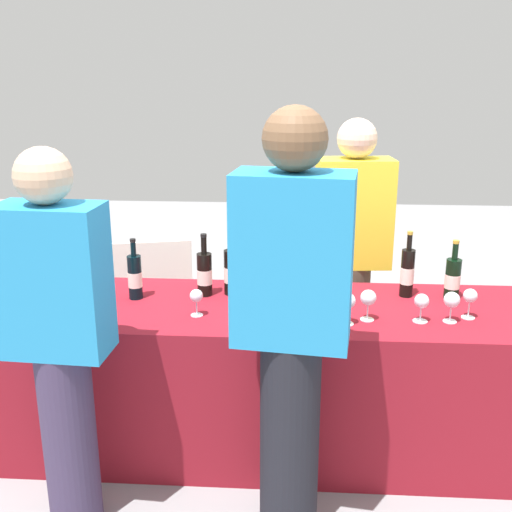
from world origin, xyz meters
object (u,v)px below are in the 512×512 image
Objects in this scene: wine_glass_2 at (368,299)px; ice_bucket at (80,274)px; wine_bottle_1 at (205,274)px; wine_bottle_5 at (407,272)px; wine_bottle_0 at (135,277)px; wine_bottle_3 at (273,277)px; wine_glass_5 at (470,297)px; wine_glass_4 at (452,301)px; guest_0 at (59,335)px; wine_bottle_4 at (325,272)px; wine_glass_1 at (347,302)px; wine_bottle_2 at (232,271)px; server_pouring at (352,253)px; wine_glass_3 at (422,302)px; menu_board at (152,297)px; wine_glass_0 at (196,297)px; guest_1 at (292,321)px; wine_bottle_6 at (453,278)px.

ice_bucket is at bearing 168.86° from wine_glass_2.
wine_bottle_1 is 1.01m from wine_bottle_5.
wine_bottle_3 is (0.68, 0.03, -0.00)m from wine_bottle_0.
ice_bucket is at bearing 173.14° from wine_glass_5.
wine_glass_4 reaches higher than wine_glass_5.
guest_0 reaches higher than wine_glass_2.
wine_bottle_5 reaches higher than wine_bottle_3.
wine_bottle_4 is 0.38m from wine_glass_1.
wine_bottle_2 is 2.17× the size of wine_glass_1.
server_pouring is at bearing 125.96° from wine_glass_5.
menu_board is (-1.52, 1.19, -0.46)m from wine_glass_3.
guest_0 reaches higher than ice_bucket.
wine_glass_0 reaches higher than menu_board.
wine_bottle_1 is 0.27m from wine_glass_0.
wine_glass_0 is 0.17× the size of menu_board.
wine_bottle_1 is at bearing 166.65° from wine_glass_4.
wine_bottle_1 is 1.45× the size of ice_bucket.
wine_glass_3 is at bearing -0.90° from wine_glass_2.
wine_glass_5 is (1.58, -0.15, -0.01)m from wine_bottle_0.
wine_bottle_2 reaches higher than menu_board.
wine_bottle_1 is 2.24× the size of wine_glass_4.
guest_0 reaches higher than menu_board.
wine_glass_1 reaches higher than menu_board.
wine_bottle_4 is 0.79m from guest_1.
wine_bottle_0 is at bearing -168.57° from wine_bottle_1.
wine_glass_0 is at bearing -23.56° from ice_bucket.
guest_1 is (0.44, -0.73, 0.06)m from wine_bottle_1.
server_pouring reaches higher than wine_bottle_2.
wine_glass_0 is (-1.22, -0.30, -0.01)m from wine_bottle_6.
wine_glass_3 is (0.24, -0.00, -0.01)m from wine_glass_2.
wine_bottle_6 reaches higher than wine_glass_5.
wine_glass_4 is at bearing -7.86° from wine_bottle_0.
server_pouring reaches higher than wine_bottle_1.
wine_bottle_3 is at bearing -5.59° from wine_bottle_1.
wine_glass_0 is at bearing 141.22° from guest_1.
wine_glass_5 is (1.24, -0.22, -0.01)m from wine_bottle_1.
wine_glass_3 is 0.93× the size of wine_glass_4.
server_pouring is at bearing 29.57° from wine_bottle_1.
wine_glass_3 is 0.60× the size of ice_bucket.
wine_glass_5 is at bearing 28.58° from wine_glass_4.
wine_glass_0 is 0.78m from wine_glass_2.
wine_glass_1 is 0.47m from wine_glass_4.
wine_bottle_6 is at bearing -40.38° from menu_board.
wine_bottle_5 is at bearing 116.86° from server_pouring.
wine_bottle_4 reaches higher than wine_glass_4.
wine_bottle_2 reaches higher than wine_bottle_0.
wine_bottle_5 is 1.80m from menu_board.
wine_bottle_5 reaches higher than menu_board.
wine_bottle_0 is 0.94m from wine_bottle_4.
wine_glass_2 is 0.66× the size of ice_bucket.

